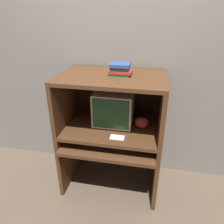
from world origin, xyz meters
The scene contains 11 objects.
ground_plane centered at (0.00, 0.00, 0.00)m, with size 12.00×12.00×0.00m, color brown.
wall_back centered at (0.00, 0.72, 1.30)m, with size 6.00×0.06×2.60m.
desk_base centered at (0.00, 0.28, 0.40)m, with size 1.04×0.72×0.62m.
desk_monitor_shelf centered at (0.00, 0.33, 0.72)m, with size 1.04×0.66×0.13m.
hutch_upper centered at (0.00, 0.36, 1.14)m, with size 1.04×0.66×0.56m.
crt_monitor centered at (0.01, 0.42, 0.95)m, with size 0.40×0.39×0.37m.
keyboard centered at (-0.03, 0.17, 0.63)m, with size 0.47×0.15×0.03m.
mouse centered at (0.26, 0.15, 0.64)m, with size 0.07×0.05×0.03m.
snack_bag centered at (0.31, 0.38, 0.81)m, with size 0.14×0.11×0.12m.
book_stack centered at (0.07, 0.36, 1.37)m, with size 0.22×0.16×0.11m.
paper_card centered at (0.09, 0.13, 0.76)m, with size 0.14×0.09×0.00m.
Camera 1 is at (0.40, -1.64, 1.91)m, focal length 35.00 mm.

